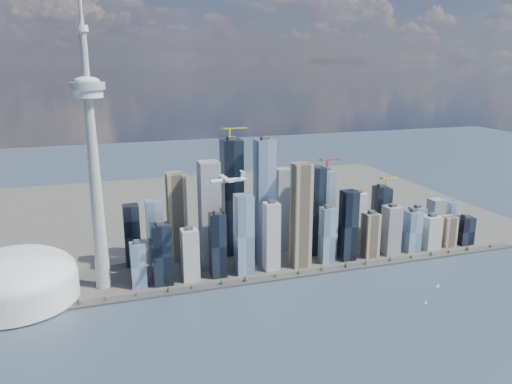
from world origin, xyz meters
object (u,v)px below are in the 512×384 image
object	(u,v)px
airplane	(228,180)
sailboat_west	(426,302)
dome_stadium	(15,280)
sailboat_east	(438,286)
needle_tower	(93,158)

from	to	relation	value
airplane	sailboat_west	size ratio (longest dim) A/B	7.99
dome_stadium	sailboat_east	distance (m)	733.03
sailboat_east	sailboat_west	bearing A→B (deg)	-139.00
needle_tower	sailboat_west	distance (m)	607.06
dome_stadium	airplane	xyz separation A→B (m)	(344.43, -95.83, 168.30)
needle_tower	airplane	distance (m)	231.91
needle_tower	sailboat_west	bearing A→B (deg)	-24.34
dome_stadium	airplane	distance (m)	395.15
needle_tower	dome_stadium	world-z (taller)	needle_tower
airplane	sailboat_east	xyz separation A→B (m)	(366.76, -78.02, -204.63)
airplane	sailboat_west	bearing A→B (deg)	-24.86
airplane	sailboat_east	bearing A→B (deg)	-14.63
sailboat_east	needle_tower	bearing A→B (deg)	165.20
dome_stadium	sailboat_east	world-z (taller)	dome_stadium
needle_tower	airplane	bearing A→B (deg)	-27.37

